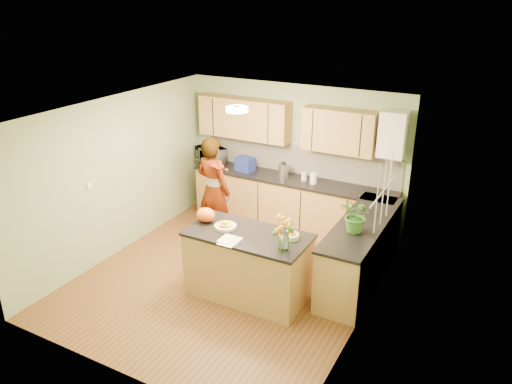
% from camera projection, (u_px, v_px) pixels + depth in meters
% --- Properties ---
extents(floor, '(4.50, 4.50, 0.00)m').
position_uv_depth(floor, '(229.00, 278.00, 7.36)').
color(floor, brown).
rests_on(floor, ground).
extents(ceiling, '(4.00, 4.50, 0.02)m').
position_uv_depth(ceiling, '(225.00, 111.00, 6.42)').
color(ceiling, silver).
rests_on(ceiling, wall_back).
extents(wall_back, '(4.00, 0.02, 2.50)m').
position_uv_depth(wall_back, '(294.00, 156.00, 8.72)').
color(wall_back, '#92A777').
rests_on(wall_back, floor).
extents(wall_front, '(4.00, 0.02, 2.50)m').
position_uv_depth(wall_front, '(112.00, 277.00, 5.06)').
color(wall_front, '#92A777').
rests_on(wall_front, floor).
extents(wall_left, '(0.02, 4.50, 2.50)m').
position_uv_depth(wall_left, '(118.00, 176.00, 7.77)').
color(wall_left, '#92A777').
rests_on(wall_left, floor).
extents(wall_right, '(0.02, 4.50, 2.50)m').
position_uv_depth(wall_right, '(369.00, 231.00, 6.01)').
color(wall_right, '#92A777').
rests_on(wall_right, floor).
extents(back_counter, '(3.64, 0.62, 0.94)m').
position_uv_depth(back_counter, '(291.00, 204.00, 8.73)').
color(back_counter, '#A17740').
rests_on(back_counter, floor).
extents(right_counter, '(0.62, 2.24, 0.94)m').
position_uv_depth(right_counter, '(361.00, 252.00, 7.13)').
color(right_counter, '#A17740').
rests_on(right_counter, floor).
extents(splashback, '(3.60, 0.02, 0.52)m').
position_uv_depth(splashback, '(299.00, 159.00, 8.69)').
color(splashback, white).
rests_on(splashback, back_counter).
extents(upper_cabinets, '(3.20, 0.34, 0.70)m').
position_uv_depth(upper_cabinets, '(282.00, 123.00, 8.43)').
color(upper_cabinets, '#A17740').
rests_on(upper_cabinets, wall_back).
extents(boiler, '(0.40, 0.30, 0.86)m').
position_uv_depth(boiler, '(393.00, 135.00, 7.60)').
color(boiler, white).
rests_on(boiler, wall_back).
extents(window_right, '(0.01, 1.30, 1.05)m').
position_uv_depth(window_right, '(384.00, 191.00, 6.39)').
color(window_right, white).
rests_on(window_right, wall_right).
extents(light_switch, '(0.02, 0.09, 0.09)m').
position_uv_depth(light_switch, '(89.00, 186.00, 7.25)').
color(light_switch, white).
rests_on(light_switch, wall_left).
extents(ceiling_lamp, '(0.30, 0.30, 0.07)m').
position_uv_depth(ceiling_lamp, '(237.00, 109.00, 6.68)').
color(ceiling_lamp, '#FFEABF').
rests_on(ceiling_lamp, ceiling).
extents(peninsula_island, '(1.65, 0.85, 0.95)m').
position_uv_depth(peninsula_island, '(248.00, 265.00, 6.79)').
color(peninsula_island, '#A17740').
rests_on(peninsula_island, floor).
extents(fruit_dish, '(0.30, 0.30, 0.10)m').
position_uv_depth(fruit_dish, '(225.00, 225.00, 6.75)').
color(fruit_dish, beige).
rests_on(fruit_dish, peninsula_island).
extents(orange_bowl, '(0.22, 0.22, 0.13)m').
position_uv_depth(orange_bowl, '(291.00, 234.00, 6.47)').
color(orange_bowl, beige).
rests_on(orange_bowl, peninsula_island).
extents(flower_vase, '(0.28, 0.28, 0.53)m').
position_uv_depth(flower_vase, '(284.00, 225.00, 6.07)').
color(flower_vase, silver).
rests_on(flower_vase, peninsula_island).
extents(orange_bag, '(0.31, 0.28, 0.20)m').
position_uv_depth(orange_bag, '(206.00, 215.00, 6.92)').
color(orange_bag, '#FF5A15').
rests_on(orange_bag, peninsula_island).
extents(papers, '(0.22, 0.31, 0.01)m').
position_uv_depth(papers, '(230.00, 241.00, 6.41)').
color(papers, white).
rests_on(papers, peninsula_island).
extents(violinist, '(0.73, 0.55, 1.80)m').
position_uv_depth(violinist, '(214.00, 190.00, 8.16)').
color(violinist, tan).
rests_on(violinist, floor).
extents(violin, '(0.63, 0.54, 0.16)m').
position_uv_depth(violin, '(216.00, 165.00, 7.69)').
color(violin, '#4D0F04').
rests_on(violin, violinist).
extents(microwave, '(0.66, 0.57, 0.31)m').
position_uv_depth(microwave, '(211.00, 155.00, 9.26)').
color(microwave, white).
rests_on(microwave, back_counter).
extents(blue_box, '(0.35, 0.28, 0.25)m').
position_uv_depth(blue_box, '(245.00, 164.00, 8.87)').
color(blue_box, navy).
rests_on(blue_box, back_counter).
extents(kettle, '(0.17, 0.17, 0.32)m').
position_uv_depth(kettle, '(283.00, 170.00, 8.57)').
color(kettle, silver).
rests_on(kettle, back_counter).
extents(jar_cream, '(0.12, 0.12, 0.15)m').
position_uv_depth(jar_cream, '(304.00, 176.00, 8.44)').
color(jar_cream, beige).
rests_on(jar_cream, back_counter).
extents(jar_white, '(0.14, 0.14, 0.18)m').
position_uv_depth(jar_white, '(314.00, 178.00, 8.29)').
color(jar_white, white).
rests_on(jar_white, back_counter).
extents(potted_plant, '(0.53, 0.50, 0.48)m').
position_uv_depth(potted_plant, '(357.00, 216.00, 6.58)').
color(potted_plant, '#387426').
rests_on(potted_plant, right_counter).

